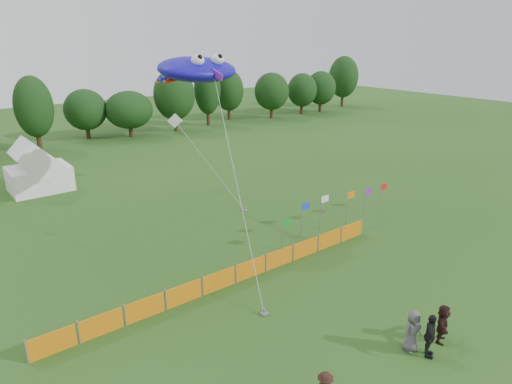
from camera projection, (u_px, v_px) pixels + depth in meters
ground at (346, 350)px, 18.66m from camera, size 160.00×160.00×0.00m
treeline at (57, 109)px, 51.73m from camera, size 104.57×8.78×8.36m
tent_right at (38, 171)px, 37.25m from camera, size 4.67×3.74×3.30m
barrier_fence at (235, 274)px, 23.50m from camera, size 19.90×0.06×1.00m
flag_row at (336, 206)px, 30.24m from camera, size 10.73×0.81×2.28m
spectator_d at (430, 336)px, 17.99m from camera, size 1.19×0.97×1.89m
spectator_e at (412, 331)px, 18.36m from camera, size 0.96×0.69×1.83m
spectator_f at (443, 324)px, 18.91m from camera, size 1.64×1.16×1.71m
stingray_kite at (195, 69)px, 28.39m from camera, size 7.05×18.72×11.19m
small_kite_white at (191, 142)px, 36.72m from camera, size 1.37×9.29×6.07m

